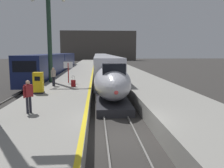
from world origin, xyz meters
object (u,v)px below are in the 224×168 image
object	(u,v)px
departure_info_board	(68,68)
ticket_machine_yellow	(38,84)
highspeed_train_main	(103,64)
rolling_suitcase	(73,83)
regional_train_adjacent	(56,64)
passenger_near_edge	(53,75)
station_column_mid	(49,28)
passenger_mid_platform	(28,94)

from	to	relation	value
departure_info_board	ticket_machine_yellow	bearing A→B (deg)	-104.54
highspeed_train_main	rolling_suitcase	xyz separation A→B (m)	(-3.28, -21.16, -0.60)
regional_train_adjacent	passenger_near_edge	xyz separation A→B (m)	(2.98, -19.57, -0.09)
station_column_mid	passenger_near_edge	bearing A→B (deg)	-74.59
station_column_mid	departure_info_board	size ratio (longest dim) A/B	4.31
station_column_mid	ticket_machine_yellow	bearing A→B (deg)	-87.00
passenger_mid_platform	rolling_suitcase	world-z (taller)	passenger_mid_platform
rolling_suitcase	ticket_machine_yellow	world-z (taller)	ticket_machine_yellow
passenger_mid_platform	rolling_suitcase	bearing A→B (deg)	81.23
station_column_mid	passenger_mid_platform	bearing A→B (deg)	-84.31
station_column_mid	rolling_suitcase	distance (m)	6.73
ticket_machine_yellow	rolling_suitcase	bearing A→B (deg)	55.33
passenger_near_edge	departure_info_board	distance (m)	2.42
ticket_machine_yellow	departure_info_board	size ratio (longest dim) A/B	0.75
rolling_suitcase	ticket_machine_yellow	size ratio (longest dim) A/B	0.61
regional_train_adjacent	passenger_near_edge	world-z (taller)	regional_train_adjacent
regional_train_adjacent	ticket_machine_yellow	distance (m)	23.54
passenger_near_edge	passenger_mid_platform	bearing A→B (deg)	-87.30
passenger_mid_platform	ticket_machine_yellow	distance (m)	5.78
station_column_mid	ticket_machine_yellow	world-z (taller)	station_column_mid
ticket_machine_yellow	station_column_mid	bearing A→B (deg)	93.00
highspeed_train_main	departure_info_board	distance (m)	18.96
highspeed_train_main	rolling_suitcase	size ratio (longest dim) A/B	58.53
regional_train_adjacent	passenger_near_edge	bearing A→B (deg)	-81.33
station_column_mid	passenger_near_edge	distance (m)	5.39
ticket_machine_yellow	departure_info_board	xyz separation A→B (m)	(1.54, 5.92, 0.77)
regional_train_adjacent	rolling_suitcase	xyz separation A→B (m)	(4.82, -20.11, -0.77)
ticket_machine_yellow	departure_info_board	world-z (taller)	departure_info_board
passenger_mid_platform	rolling_suitcase	size ratio (longest dim) A/B	1.72
highspeed_train_main	departure_info_board	bearing A→B (deg)	-102.23
passenger_near_edge	passenger_mid_platform	size ratio (longest dim) A/B	1.00
passenger_mid_platform	rolling_suitcase	xyz separation A→B (m)	(1.39, 8.99, -0.69)
station_column_mid	passenger_mid_platform	world-z (taller)	station_column_mid
regional_train_adjacent	rolling_suitcase	size ratio (longest dim) A/B	37.27
highspeed_train_main	rolling_suitcase	distance (m)	21.42
regional_train_adjacent	ticket_machine_yellow	world-z (taller)	regional_train_adjacent
highspeed_train_main	ticket_machine_yellow	world-z (taller)	highspeed_train_main
passenger_mid_platform	departure_info_board	bearing A→B (deg)	86.79
regional_train_adjacent	station_column_mid	world-z (taller)	station_column_mid
rolling_suitcase	passenger_mid_platform	bearing A→B (deg)	-98.77
regional_train_adjacent	passenger_near_edge	distance (m)	19.80
departure_info_board	station_column_mid	bearing A→B (deg)	158.31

